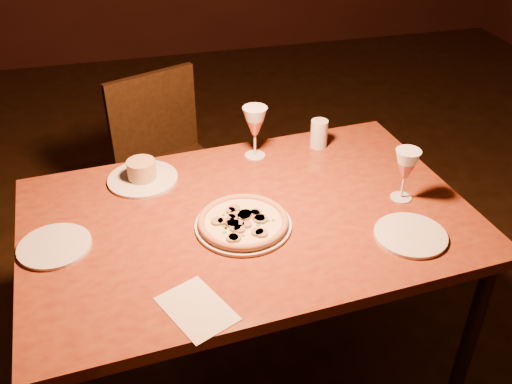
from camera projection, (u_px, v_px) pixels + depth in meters
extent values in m
plane|color=#311E10|center=(315.00, 344.00, 2.38)|extent=(7.00, 7.00, 0.00)
cube|color=brown|center=(248.00, 220.00, 1.85)|extent=(1.50, 1.03, 0.04)
cylinder|color=black|center=(57.00, 273.00, 2.21)|extent=(0.05, 0.05, 0.72)
cylinder|color=black|center=(469.00, 340.00, 1.93)|extent=(0.05, 0.05, 0.72)
cylinder|color=black|center=(360.00, 210.00, 2.55)|extent=(0.05, 0.05, 0.72)
cube|color=black|center=(178.00, 176.00, 2.60)|extent=(0.56, 0.56, 0.04)
cube|color=black|center=(153.00, 116.00, 2.61)|extent=(0.41, 0.19, 0.41)
cylinder|color=black|center=(167.00, 251.00, 2.53)|extent=(0.04, 0.04, 0.44)
cylinder|color=black|center=(133.00, 214.00, 2.77)|extent=(0.04, 0.04, 0.44)
cylinder|color=black|center=(232.00, 224.00, 2.70)|extent=(0.04, 0.04, 0.44)
cylinder|color=black|center=(195.00, 191.00, 2.94)|extent=(0.04, 0.04, 0.44)
cylinder|color=silver|center=(243.00, 225.00, 1.79)|extent=(0.30, 0.30, 0.01)
cylinder|color=beige|center=(243.00, 222.00, 1.78)|extent=(0.28, 0.28, 0.01)
torus|color=#B47D4E|center=(243.00, 221.00, 1.78)|extent=(0.29, 0.29, 0.02)
cylinder|color=silver|center=(143.00, 179.00, 2.01)|extent=(0.25, 0.25, 0.01)
cylinder|color=tan|center=(142.00, 170.00, 1.99)|extent=(0.10, 0.10, 0.07)
cylinder|color=silver|center=(319.00, 134.00, 2.18)|extent=(0.07, 0.07, 0.11)
cylinder|color=silver|center=(55.00, 246.00, 1.70)|extent=(0.22, 0.22, 0.01)
cylinder|color=silver|center=(411.00, 235.00, 1.74)|extent=(0.22, 0.22, 0.01)
cube|color=beige|center=(197.00, 309.00, 1.49)|extent=(0.21, 0.25, 0.00)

